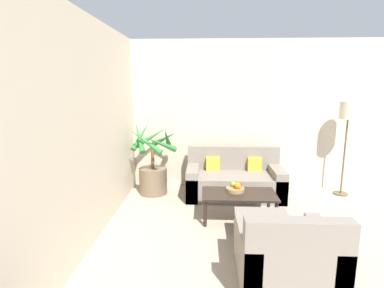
% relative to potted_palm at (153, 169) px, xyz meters
% --- Properties ---
extents(wall_back, '(7.84, 0.06, 2.70)m').
position_rel_potted_palm_xyz_m(wall_back, '(2.69, 0.50, 0.90)').
color(wall_back, beige).
rests_on(wall_back, ground_plane).
extents(wall_left, '(0.06, 8.38, 2.70)m').
position_rel_potted_palm_xyz_m(wall_left, '(-0.46, -2.92, 0.90)').
color(wall_left, beige).
rests_on(wall_left, ground_plane).
extents(potted_palm, '(0.82, 0.91, 1.29)m').
position_rel_potted_palm_xyz_m(potted_palm, '(0.00, 0.00, 0.00)').
color(potted_palm, brown).
rests_on(potted_palm, ground_plane).
extents(sofa_loveseat, '(1.63, 0.81, 0.83)m').
position_rel_potted_palm_xyz_m(sofa_loveseat, '(1.42, -0.05, -0.17)').
color(sofa_loveseat, gray).
rests_on(sofa_loveseat, ground_plane).
extents(floor_lamp, '(0.30, 0.30, 1.63)m').
position_rel_potted_palm_xyz_m(floor_lamp, '(3.31, 0.09, 0.93)').
color(floor_lamp, brown).
rests_on(floor_lamp, ground_plane).
extents(coffee_table, '(1.04, 0.56, 0.40)m').
position_rel_potted_palm_xyz_m(coffee_table, '(1.40, -1.00, -0.10)').
color(coffee_table, black).
rests_on(coffee_table, ground_plane).
extents(fruit_bowl, '(0.26, 0.26, 0.05)m').
position_rel_potted_palm_xyz_m(fruit_bowl, '(1.35, -0.93, -0.03)').
color(fruit_bowl, '#997A4C').
rests_on(fruit_bowl, coffee_table).
extents(apple_red, '(0.07, 0.07, 0.07)m').
position_rel_potted_palm_xyz_m(apple_red, '(1.42, -0.88, 0.03)').
color(apple_red, red).
rests_on(apple_red, fruit_bowl).
extents(apple_green, '(0.08, 0.08, 0.08)m').
position_rel_potted_palm_xyz_m(apple_green, '(1.32, -0.88, 0.04)').
color(apple_green, olive).
rests_on(apple_green, fruit_bowl).
extents(orange_fruit, '(0.09, 0.09, 0.09)m').
position_rel_potted_palm_xyz_m(orange_fruit, '(1.38, -0.96, 0.05)').
color(orange_fruit, orange).
rests_on(orange_fruit, fruit_bowl).
extents(armchair, '(0.91, 0.85, 0.81)m').
position_rel_potted_palm_xyz_m(armchair, '(1.70, -2.40, -0.18)').
color(armchair, gray).
rests_on(armchair, ground_plane).
extents(ottoman, '(0.64, 0.53, 0.34)m').
position_rel_potted_palm_xyz_m(ottoman, '(1.62, -1.62, -0.28)').
color(ottoman, gray).
rests_on(ottoman, ground_plane).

